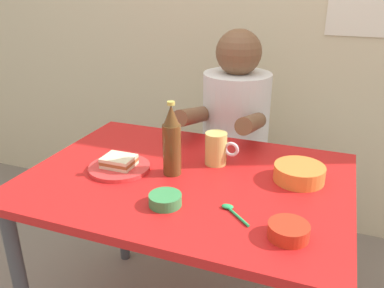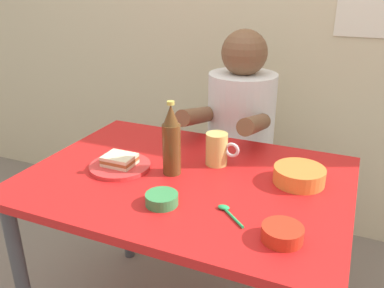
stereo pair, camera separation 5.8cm
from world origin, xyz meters
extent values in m
cube|color=red|center=(0.00, 0.00, 0.72)|extent=(1.10, 0.80, 0.03)
cylinder|color=#3F3F44|center=(-0.49, 0.34, 0.35)|extent=(0.05, 0.05, 0.71)
cylinder|color=#3F3F44|center=(0.49, 0.34, 0.35)|extent=(0.05, 0.05, 0.71)
cylinder|color=#4C4C51|center=(0.01, 0.63, 0.21)|extent=(0.08, 0.08, 0.41)
cylinder|color=brown|center=(0.01, 0.63, 0.43)|extent=(0.34, 0.34, 0.04)
cylinder|color=white|center=(0.01, 0.63, 0.71)|extent=(0.32, 0.32, 0.52)
sphere|color=brown|center=(0.01, 0.63, 1.06)|extent=(0.21, 0.21, 0.21)
cylinder|color=brown|center=(-0.12, 0.38, 0.82)|extent=(0.07, 0.31, 0.14)
cylinder|color=brown|center=(0.14, 0.38, 0.82)|extent=(0.07, 0.31, 0.14)
cylinder|color=red|center=(-0.24, -0.04, 0.75)|extent=(0.22, 0.22, 0.01)
cube|color=beige|center=(-0.24, -0.04, 0.76)|extent=(0.11, 0.09, 0.01)
cube|color=#9E592D|center=(-0.24, -0.04, 0.77)|extent=(0.11, 0.09, 0.01)
cube|color=beige|center=(-0.24, -0.04, 0.78)|extent=(0.11, 0.09, 0.01)
cylinder|color=#D1BC66|center=(0.06, 0.13, 0.80)|extent=(0.08, 0.08, 0.12)
torus|color=silver|center=(0.12, 0.13, 0.81)|extent=(0.06, 0.01, 0.06)
cylinder|color=#593819|center=(-0.05, 0.00, 0.83)|extent=(0.06, 0.06, 0.18)
cone|color=#593819|center=(-0.05, 0.00, 0.95)|extent=(0.05, 0.05, 0.07)
cylinder|color=#BFB74C|center=(-0.05, 0.00, 1.00)|extent=(0.03, 0.03, 0.01)
cylinder|color=orange|center=(0.37, 0.10, 0.77)|extent=(0.17, 0.17, 0.05)
cylinder|color=#B25B2D|center=(0.37, 0.10, 0.78)|extent=(0.14, 0.14, 0.02)
cylinder|color=#388C4C|center=(0.01, -0.20, 0.76)|extent=(0.10, 0.10, 0.03)
cylinder|color=#5B643A|center=(0.01, -0.20, 0.77)|extent=(0.08, 0.08, 0.02)
cylinder|color=red|center=(0.38, -0.23, 0.76)|extent=(0.11, 0.11, 0.04)
cylinder|color=#A33521|center=(0.38, -0.23, 0.77)|extent=(0.09, 0.09, 0.02)
cylinder|color=#26A559|center=(0.23, -0.19, 0.74)|extent=(0.09, 0.08, 0.01)
ellipsoid|color=#26A559|center=(0.19, -0.15, 0.75)|extent=(0.04, 0.02, 0.01)
camera|label=1|loc=(0.45, -1.14, 1.37)|focal=37.02mm
camera|label=2|loc=(0.50, -1.12, 1.37)|focal=37.02mm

